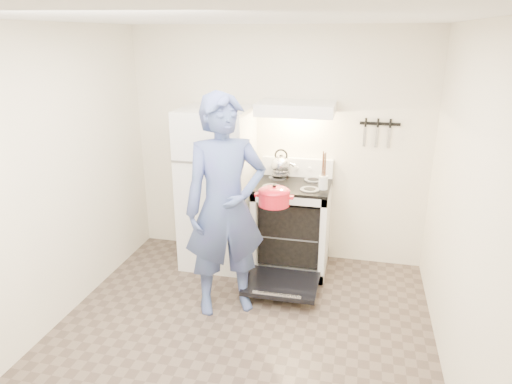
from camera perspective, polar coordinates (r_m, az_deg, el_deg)
floor at (r=3.89m, az=-2.77°, el=-19.00°), size 3.60×3.60×0.00m
back_wall at (r=4.95m, az=2.67°, el=5.66°), size 3.20×0.02×2.50m
refrigerator at (r=4.88m, az=-4.87°, el=0.49°), size 0.70×0.70×1.70m
stove_body at (r=4.86m, az=4.50°, el=-4.47°), size 0.76×0.65×0.92m
cooktop at (r=4.70m, az=4.65°, el=0.85°), size 0.76×0.65×0.03m
backsplash at (r=4.93m, az=5.18°, el=3.13°), size 0.76×0.07×0.20m
oven_door at (r=4.49m, az=3.20°, el=-11.37°), size 0.70×0.54×0.04m
oven_rack at (r=4.87m, az=4.49°, el=-4.68°), size 0.60×0.52×0.01m
range_hood at (r=4.59m, az=5.05°, el=10.37°), size 0.76×0.50×0.12m
knife_strip at (r=4.80m, az=15.24°, el=8.24°), size 0.40×0.02×0.03m
pizza_stone at (r=4.94m, az=3.83°, el=-4.15°), size 0.33×0.33×0.02m
tea_kettle at (r=4.84m, az=3.13°, el=3.55°), size 0.26×0.21×0.31m
utensil_jar at (r=4.46m, az=8.40°, el=1.19°), size 0.09×0.09×0.13m
person at (r=3.95m, az=-3.84°, el=-1.95°), size 0.86×0.75×1.97m
dutch_oven at (r=4.03m, az=2.27°, el=-0.76°), size 0.35×0.28×0.23m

